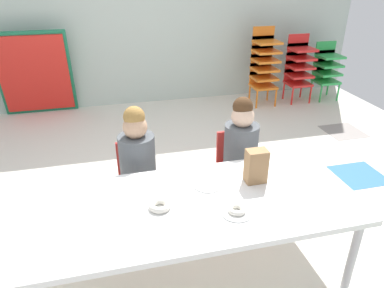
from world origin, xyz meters
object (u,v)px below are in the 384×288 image
(kid_chair_orange_stack, at_px, (264,63))
(seated_child_near_camera, at_px, (137,155))
(donut_powdered_loose, at_px, (160,206))
(paper_plate_near_edge, at_px, (237,212))
(paper_plate_center_table, at_px, (208,185))
(kid_chair_green_stack, at_px, (327,67))
(folded_activity_table, at_px, (35,74))
(kid_chair_red_stack, at_px, (299,65))
(paper_bag_brown, at_px, (256,166))
(donut_powdered_on_plate, at_px, (237,210))
(craft_table, at_px, (177,210))
(seated_child_middle_seat, at_px, (241,143))

(kid_chair_orange_stack, bearing_deg, seated_child_near_camera, -131.93)
(donut_powdered_loose, bearing_deg, paper_plate_near_edge, -19.50)
(kid_chair_orange_stack, height_order, paper_plate_center_table, kid_chair_orange_stack)
(paper_plate_near_edge, bearing_deg, kid_chair_green_stack, 50.30)
(folded_activity_table, bearing_deg, kid_chair_red_stack, -4.92)
(kid_chair_orange_stack, xyz_separation_m, paper_bag_brown, (-1.26, -2.68, 0.08))
(kid_chair_green_stack, bearing_deg, paper_plate_center_table, -133.68)
(paper_plate_center_table, relative_size, donut_powdered_loose, 1.43)
(paper_plate_near_edge, relative_size, donut_powdered_on_plate, 1.78)
(kid_chair_green_stack, bearing_deg, seated_child_near_camera, -143.41)
(seated_child_near_camera, bearing_deg, craft_table, -76.11)
(kid_chair_red_stack, bearing_deg, paper_bag_brown, -123.72)
(seated_child_near_camera, relative_size, kid_chair_orange_stack, 0.88)
(seated_child_middle_seat, distance_m, paper_bag_brown, 0.53)
(craft_table, bearing_deg, paper_plate_near_edge, -26.55)
(folded_activity_table, xyz_separation_m, paper_plate_center_table, (1.40, -2.96, 0.01))
(craft_table, xyz_separation_m, seated_child_near_camera, (-0.16, 0.64, 0.05))
(kid_chair_orange_stack, bearing_deg, donut_powdered_on_plate, -116.63)
(kid_chair_red_stack, relative_size, kid_chair_green_stack, 1.15)
(craft_table, height_order, kid_chair_orange_stack, kid_chair_orange_stack)
(folded_activity_table, distance_m, paper_plate_near_edge, 3.58)
(craft_table, relative_size, folded_activity_table, 1.93)
(seated_child_near_camera, relative_size, paper_bag_brown, 4.17)
(kid_chair_orange_stack, distance_m, kid_chair_red_stack, 0.53)
(donut_powdered_on_plate, bearing_deg, paper_plate_center_table, 104.52)
(kid_chair_green_stack, xyz_separation_m, paper_plate_center_table, (-2.54, -2.66, 0.09))
(craft_table, height_order, paper_bag_brown, paper_bag_brown)
(donut_powdered_on_plate, bearing_deg, seated_child_middle_seat, 67.79)
(craft_table, bearing_deg, seated_child_middle_seat, 45.31)
(craft_table, distance_m, donut_powdered_on_plate, 0.35)
(kid_chair_green_stack, distance_m, paper_plate_near_edge, 3.85)
(paper_bag_brown, relative_size, donut_powdered_on_plate, 2.17)
(kid_chair_orange_stack, relative_size, kid_chair_red_stack, 1.13)
(seated_child_middle_seat, bearing_deg, folded_activity_table, 126.07)
(kid_chair_red_stack, bearing_deg, donut_powdered_on_plate, -124.23)
(kid_chair_red_stack, bearing_deg, kid_chair_green_stack, -0.04)
(craft_table, height_order, donut_powdered_loose, donut_powdered_loose)
(seated_child_middle_seat, bearing_deg, paper_plate_center_table, -129.55)
(folded_activity_table, relative_size, donut_powdered_loose, 8.61)
(paper_plate_near_edge, bearing_deg, craft_table, 153.45)
(paper_plate_near_edge, bearing_deg, folded_activity_table, 114.36)
(paper_plate_center_table, height_order, donut_powdered_loose, donut_powdered_loose)
(kid_chair_red_stack, relative_size, donut_powdered_on_plate, 9.07)
(craft_table, height_order, kid_chair_green_stack, kid_chair_green_stack)
(kid_chair_red_stack, relative_size, paper_plate_center_table, 5.11)
(seated_child_middle_seat, xyz_separation_m, kid_chair_red_stack, (1.69, 2.17, -0.04))
(seated_child_near_camera, distance_m, donut_powdered_loose, 0.65)
(paper_plate_near_edge, bearing_deg, seated_child_middle_seat, 67.79)
(donut_powdered_loose, bearing_deg, seated_child_near_camera, 95.12)
(kid_chair_red_stack, distance_m, folded_activity_table, 3.51)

